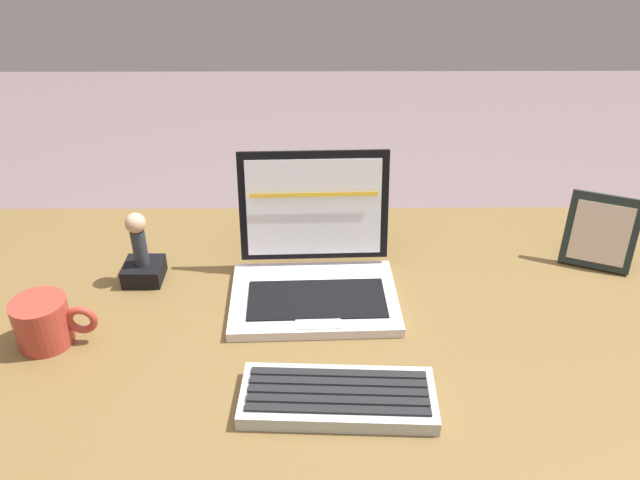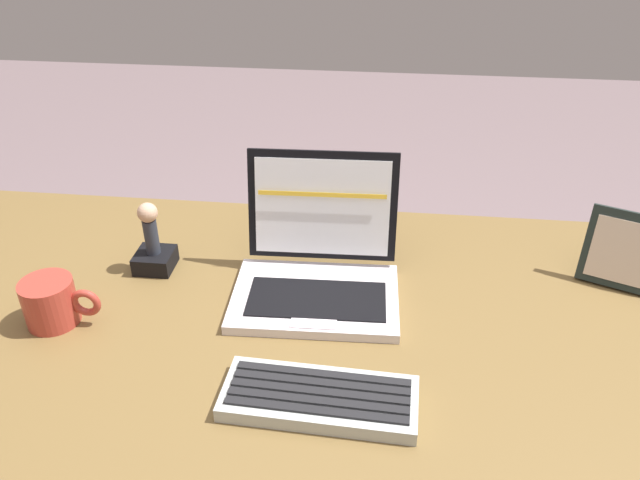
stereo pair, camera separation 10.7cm
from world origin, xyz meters
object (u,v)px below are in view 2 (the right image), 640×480
Objects in this scene: laptop_front at (319,269)px; figurine_stand at (155,260)px; figurine at (149,224)px; photo_frame at (621,250)px; coffee_mug at (52,302)px; external_keyboard at (319,398)px.

figurine_stand is at bearing 173.02° from laptop_front.
laptop_front is at bearing -6.98° from figurine.
figurine_stand is 0.08m from figurine.
figurine is at bearing -176.92° from photo_frame.
coffee_mug is at bearing -162.48° from laptop_front.
laptop_front reaches higher than photo_frame.
laptop_front is 0.34m from figurine_stand.
laptop_front is 2.84× the size of figurine.
external_keyboard is at bearing -83.46° from laptop_front.
figurine is (0.00, 0.00, 0.08)m from figurine_stand.
figurine_stand is (-0.37, 0.33, 0.00)m from external_keyboard.
coffee_mug is (-0.12, -0.18, 0.02)m from figurine_stand.
laptop_front is 0.29m from external_keyboard.
figurine_stand is at bearing 57.00° from coffee_mug.
photo_frame is 2.03× the size of figurine_stand.
figurine_stand is at bearing 0.00° from figurine.
figurine reaches higher than figurine_stand.
photo_frame reaches higher than external_keyboard.
figurine_stand is 0.22m from coffee_mug.
photo_frame is at bearing 3.08° from figurine.
laptop_front is 2.24× the size of coffee_mug.
figurine reaches higher than external_keyboard.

